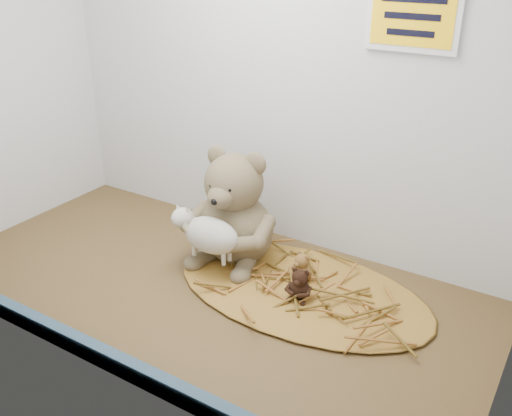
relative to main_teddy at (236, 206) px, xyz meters
The scene contains 8 objects.
alcove_shell 32.06cm from the main_teddy, 77.88° to the right, with size 120.40×60.20×90.40cm.
front_rail 44.99cm from the main_teddy, 88.40° to the right, with size 119.28×2.20×3.60cm, color #37556A.
straw_bed 24.00cm from the main_teddy, 13.70° to the right, with size 57.89×33.61×1.12cm, color brown.
main_teddy is the anchor object (origin of this frame).
toy_lamb 10.15cm from the main_teddy, 90.00° to the right, with size 17.23×10.51×11.13cm, color beige, non-canonical shape.
mini_teddy_tan 20.41cm from the main_teddy, ahead, with size 5.34×5.63×6.62cm, color brown, non-canonical shape.
mini_teddy_brown 24.24cm from the main_teddy, 20.71° to the right, with size 5.56×5.86×6.89cm, color black, non-canonical shape.
wall_sign 54.02cm from the main_teddy, 25.32° to the left, with size 16.00×1.20×11.00cm, color yellow.
Camera 1 is at (64.56, -81.91, 68.17)cm, focal length 40.00 mm.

